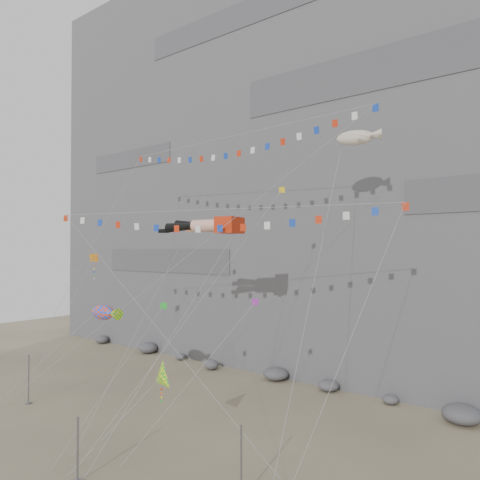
% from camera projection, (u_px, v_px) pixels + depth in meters
% --- Properties ---
extents(ground, '(120.00, 120.00, 0.00)m').
position_uv_depth(ground, '(147.00, 430.00, 34.72)').
color(ground, gray).
rests_on(ground, ground).
extents(cliff, '(80.00, 28.00, 50.00)m').
position_uv_depth(cliff, '(341.00, 160.00, 60.23)').
color(cliff, slate).
rests_on(cliff, ground).
extents(talus_boulders, '(60.00, 3.00, 1.20)m').
position_uv_depth(talus_boulders, '(276.00, 374.00, 48.02)').
color(talus_boulders, '#58575C').
rests_on(talus_boulders, ground).
extents(anchor_pole_left, '(0.12, 0.12, 4.27)m').
position_uv_depth(anchor_pole_left, '(29.00, 379.00, 40.68)').
color(anchor_pole_left, slate).
rests_on(anchor_pole_left, ground).
extents(anchor_pole_center, '(0.12, 0.12, 3.75)m').
position_uv_depth(anchor_pole_center, '(78.00, 450.00, 26.95)').
color(anchor_pole_center, slate).
rests_on(anchor_pole_center, ground).
extents(anchor_pole_right, '(0.12, 0.12, 4.05)m').
position_uv_depth(anchor_pole_right, '(241.00, 463.00, 24.95)').
color(anchor_pole_right, slate).
rests_on(anchor_pole_right, ground).
extents(legs_kite, '(7.46, 13.97, 19.87)m').
position_uv_depth(legs_kite, '(208.00, 226.00, 37.94)').
color(legs_kite, red).
rests_on(legs_kite, ground).
extents(flag_banner_upper, '(28.72, 13.96, 30.72)m').
position_uv_depth(flag_banner_upper, '(232.00, 137.00, 41.85)').
color(flag_banner_upper, red).
rests_on(flag_banner_upper, ground).
extents(flag_banner_lower, '(27.64, 8.26, 19.79)m').
position_uv_depth(flag_banner_lower, '(209.00, 210.00, 35.95)').
color(flag_banner_lower, red).
rests_on(flag_banner_lower, ground).
extents(harlequin_kite, '(2.98, 6.86, 14.09)m').
position_uv_depth(harlequin_kite, '(94.00, 258.00, 44.46)').
color(harlequin_kite, red).
rests_on(harlequin_kite, ground).
extents(fish_windsock, '(8.98, 6.77, 12.13)m').
position_uv_depth(fish_windsock, '(103.00, 312.00, 40.78)').
color(fish_windsock, '#E83F0B').
rests_on(fish_windsock, ground).
extents(delta_kite, '(3.41, 5.77, 7.66)m').
position_uv_depth(delta_kite, '(161.00, 377.00, 30.47)').
color(delta_kite, '#F8ED0C').
rests_on(delta_kite, ground).
extents(blimp_windsock, '(4.16, 14.12, 25.73)m').
position_uv_depth(blimp_windsock, '(355.00, 138.00, 37.06)').
color(blimp_windsock, beige).
rests_on(blimp_windsock, ground).
extents(small_kite_a, '(3.93, 14.51, 20.94)m').
position_uv_depth(small_kite_a, '(187.00, 232.00, 43.04)').
color(small_kite_a, '#EC5B13').
rests_on(small_kite_a, ground).
extents(small_kite_b, '(4.84, 8.79, 13.41)m').
position_uv_depth(small_kite_b, '(252.00, 305.00, 32.57)').
color(small_kite_b, purple).
rests_on(small_kite_b, ground).
extents(small_kite_c, '(1.38, 10.40, 13.27)m').
position_uv_depth(small_kite_c, '(162.00, 308.00, 36.48)').
color(small_kite_c, green).
rests_on(small_kite_c, ground).
extents(small_kite_d, '(6.02, 15.15, 23.87)m').
position_uv_depth(small_kite_d, '(277.00, 196.00, 36.96)').
color(small_kite_d, yellow).
rests_on(small_kite_d, ground).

